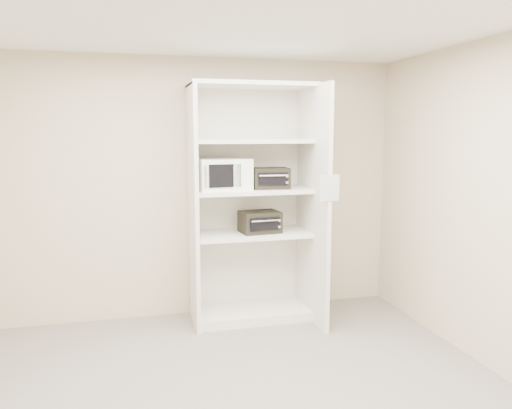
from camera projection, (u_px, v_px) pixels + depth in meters
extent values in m
cube|color=white|center=(219.00, 9.00, 3.10)|extent=(4.50, 4.00, 0.01)
cube|color=beige|center=(187.00, 189.00, 5.22)|extent=(4.50, 0.02, 2.70)
cube|color=beige|center=(350.00, 348.00, 1.38)|extent=(4.50, 0.02, 2.70)
cube|color=beige|center=(509.00, 209.00, 3.84)|extent=(0.02, 4.00, 2.70)
cube|color=silver|center=(193.00, 207.00, 4.94)|extent=(0.04, 0.60, 2.40)
cube|color=silver|center=(313.00, 205.00, 5.08)|extent=(0.04, 0.90, 2.40)
cube|color=silver|center=(245.00, 201.00, 5.37)|extent=(1.24, 0.02, 2.40)
cube|color=silver|center=(252.00, 313.00, 5.27)|extent=(1.16, 0.56, 0.10)
cube|color=silver|center=(252.00, 234.00, 5.14)|extent=(1.16, 0.56, 0.04)
cube|color=silver|center=(252.00, 190.00, 5.08)|extent=(1.16, 0.56, 0.04)
cube|color=silver|center=(252.00, 141.00, 5.01)|extent=(1.16, 0.56, 0.04)
cube|color=silver|center=(251.00, 85.00, 4.93)|extent=(1.24, 0.60, 0.04)
cube|color=white|center=(223.00, 174.00, 4.98)|extent=(0.55, 0.43, 0.31)
cube|color=black|center=(270.00, 178.00, 5.08)|extent=(0.38, 0.30, 0.21)
cube|color=black|center=(260.00, 222.00, 5.11)|extent=(0.42, 0.33, 0.22)
cube|color=white|center=(330.00, 188.00, 4.61)|extent=(0.19, 0.02, 0.24)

